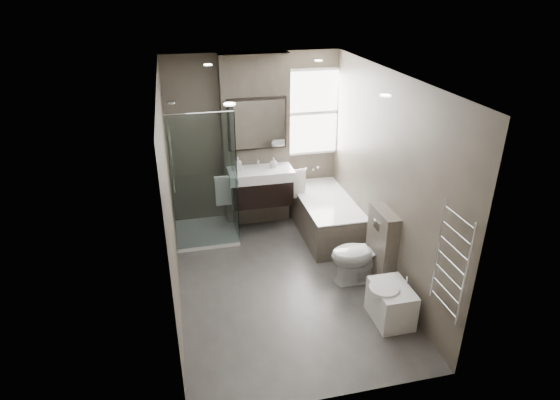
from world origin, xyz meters
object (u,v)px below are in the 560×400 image
object	(u,v)px
bathtub	(326,214)
bidet	(391,303)
toilet	(361,254)
vanity	(261,186)

from	to	relation	value
bathtub	bidet	distance (m)	2.10
toilet	vanity	bearing A→B (deg)	-147.65
bathtub	toilet	size ratio (longest dim) A/B	2.06
vanity	bidet	size ratio (longest dim) A/B	1.68
toilet	bidet	size ratio (longest dim) A/B	1.38
toilet	bidet	xyz separation A→B (m)	(0.04, -0.80, -0.16)
vanity	bathtub	xyz separation A→B (m)	(0.92, -0.33, -0.43)
bathtub	bidet	size ratio (longest dim) A/B	2.83
bathtub	toilet	bearing A→B (deg)	-88.00
vanity	bathtub	world-z (taller)	vanity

